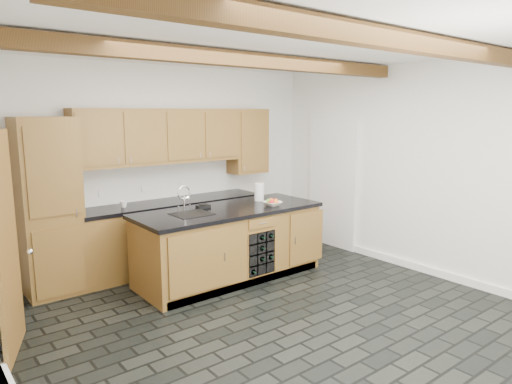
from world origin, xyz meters
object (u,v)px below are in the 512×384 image
island (230,243)px  paper_towel (259,192)px  fruit_bowl (273,204)px  kitchen_scale (203,206)px

island → paper_towel: (0.62, 0.18, 0.59)m
island → fruit_bowl: (0.54, -0.21, 0.49)m
island → fruit_bowl: 0.76m
kitchen_scale → paper_towel: (0.88, -0.06, 0.10)m
paper_towel → kitchen_scale: bearing=176.1°
island → fruit_bowl: bearing=-21.1°
fruit_bowl → paper_towel: size_ratio=0.95×
kitchen_scale → paper_towel: size_ratio=0.75×
kitchen_scale → fruit_bowl: (0.80, -0.45, 0.00)m
island → paper_towel: bearing=16.1°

